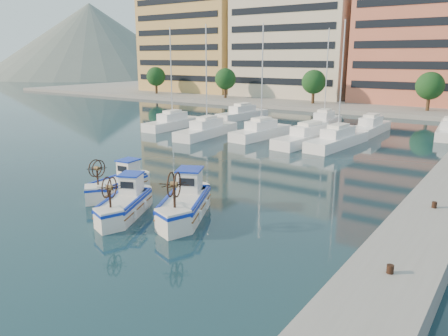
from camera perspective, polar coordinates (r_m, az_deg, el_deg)
ground at (r=24.22m, az=-9.42°, el=-5.85°), size 300.00×300.00×0.00m
quay at (r=25.54m, az=26.35°, el=-4.71°), size 3.00×60.00×1.20m
hill_west at (r=200.83m, az=-16.60°, el=11.39°), size 180.00×180.00×60.00m
yacht_marina at (r=48.76m, az=11.44°, el=4.90°), size 37.63×23.04×11.50m
fishing_boat_a at (r=27.82m, az=-13.56°, el=-1.90°), size 2.02×4.13×2.53m
fishing_boat_b at (r=24.01m, az=-12.79°, el=-4.39°), size 3.23×4.34×2.62m
fishing_boat_c at (r=23.29m, az=-5.09°, el=-4.40°), size 3.72×4.94×2.98m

